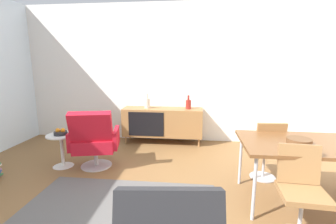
{
  "coord_description": "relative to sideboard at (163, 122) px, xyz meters",
  "views": [
    {
      "loc": [
        0.41,
        -2.45,
        1.61
      ],
      "look_at": [
        0.05,
        0.68,
        0.98
      ],
      "focal_mm": 25.88,
      "sensor_mm": 36.0,
      "label": 1
    }
  ],
  "objects": [
    {
      "name": "vase_sculptural_dark",
      "position": [
        -0.31,
        0.0,
        0.39
      ],
      "size": [
        0.11,
        0.11,
        0.3
      ],
      "color": "beige",
      "rests_on": "sideboard"
    },
    {
      "name": "dining_chair_back_left",
      "position": [
        1.64,
        -1.44,
        0.03
      ],
      "size": [
        0.42,
        0.45,
        0.86
      ],
      "color": "#9E7042",
      "rests_on": "ground_plane"
    },
    {
      "name": "vase_cobalt",
      "position": [
        0.52,
        0.0,
        0.38
      ],
      "size": [
        0.11,
        0.11,
        0.27
      ],
      "color": "maroon",
      "rests_on": "sideboard"
    },
    {
      "name": "dining_chair_front_left",
      "position": [
        1.64,
        -2.56,
        0.03
      ],
      "size": [
        0.43,
        0.45,
        0.86
      ],
      "color": "#9E7042",
      "rests_on": "ground_plane"
    },
    {
      "name": "wooden_bowl_on_table",
      "position": [
        1.8,
        -2.06,
        0.33
      ],
      "size": [
        0.26,
        0.26,
        0.06
      ],
      "primitive_type": "cylinder",
      "color": "brown",
      "rests_on": "dining_table"
    },
    {
      "name": "ground_plane",
      "position": [
        0.24,
        -2.3,
        -0.44
      ],
      "size": [
        8.32,
        8.32,
        0.0
      ],
      "primitive_type": "plane",
      "color": "brown"
    },
    {
      "name": "sideboard",
      "position": [
        0.0,
        0.0,
        0.0
      ],
      "size": [
        1.6,
        0.45,
        0.72
      ],
      "color": "olive",
      "rests_on": "ground_plane"
    },
    {
      "name": "dining_table",
      "position": [
        1.99,
        -2.0,
        0.26
      ],
      "size": [
        1.6,
        0.9,
        0.74
      ],
      "color": "brown",
      "rests_on": "ground_plane"
    },
    {
      "name": "wall_back",
      "position": [
        0.24,
        0.3,
        0.96
      ],
      "size": [
        6.8,
        0.12,
        2.8
      ],
      "primitive_type": "cube",
      "color": "white",
      "rests_on": "ground_plane"
    },
    {
      "name": "side_table_round",
      "position": [
        -1.42,
        -1.33,
        -0.12
      ],
      "size": [
        0.44,
        0.44,
        0.52
      ],
      "color": "white",
      "rests_on": "ground_plane"
    },
    {
      "name": "area_rug",
      "position": [
        -0.18,
        -2.55,
        -0.44
      ],
      "size": [
        2.2,
        1.7,
        0.01
      ],
      "primitive_type": "cube",
      "color": "#595654",
      "rests_on": "ground_plane"
    },
    {
      "name": "lounge_chair_red",
      "position": [
        -0.88,
        -1.34,
        0.03
      ],
      "size": [
        0.81,
        0.77,
        0.95
      ],
      "color": "red",
      "rests_on": "ground_plane"
    },
    {
      "name": "fruit_bowl",
      "position": [
        -1.42,
        -1.33,
        0.12
      ],
      "size": [
        0.2,
        0.2,
        0.11
      ],
      "color": "#262628",
      "rests_on": "side_table_round"
    }
  ]
}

